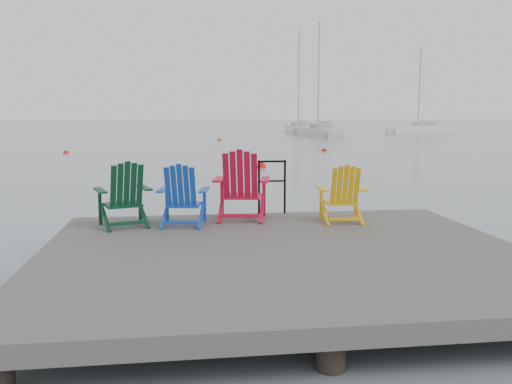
{
  "coord_description": "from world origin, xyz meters",
  "views": [
    {
      "loc": [
        -1.21,
        -6.44,
        2.16
      ],
      "look_at": [
        -0.0,
        2.58,
        0.85
      ],
      "focal_mm": 38.0,
      "sensor_mm": 36.0,
      "label": 1
    }
  ],
  "objects": [
    {
      "name": "sailboat_mid",
      "position": [
        12.23,
        56.11,
        0.35
      ],
      "size": [
        3.12,
        9.15,
        12.32
      ],
      "rotation": [
        0.0,
        0.0,
        -0.09
      ],
      "color": "silver",
      "rests_on": "ground"
    },
    {
      "name": "buoy_a",
      "position": [
        1.96,
        15.51,
        0.0
      ],
      "size": [
        0.4,
        0.4,
        0.4
      ],
      "primitive_type": "sphere",
      "color": "red",
      "rests_on": "ground"
    },
    {
      "name": "handrail",
      "position": [
        0.25,
        2.45,
        1.04
      ],
      "size": [
        0.48,
        0.04,
        0.9
      ],
      "color": "black",
      "rests_on": "dock"
    },
    {
      "name": "dock",
      "position": [
        0.0,
        0.0,
        0.35
      ],
      "size": [
        6.0,
        5.0,
        1.4
      ],
      "color": "#312F2C",
      "rests_on": "ground"
    },
    {
      "name": "chair_red",
      "position": [
        -0.32,
        1.96,
        1.06
      ],
      "size": [
        0.98,
        0.93,
        1.1
      ],
      "rotation": [
        0.0,
        0.0,
        -0.18
      ],
      "color": "red",
      "rests_on": "dock"
    },
    {
      "name": "chair_green",
      "position": [
        -2.09,
        1.64,
        0.99
      ],
      "size": [
        0.91,
        0.87,
        0.97
      ],
      "rotation": [
        0.0,
        0.0,
        0.31
      ],
      "color": "#09321B",
      "rests_on": "dock"
    },
    {
      "name": "buoy_d",
      "position": [
        1.8,
        38.77,
        0.0
      ],
      "size": [
        0.4,
        0.4,
        0.4
      ],
      "primitive_type": "sphere",
      "color": "#EB3A0D",
      "rests_on": "ground"
    },
    {
      "name": "sailboat_near",
      "position": [
        12.42,
        47.11,
        0.36
      ],
      "size": [
        2.91,
        8.53,
        11.56
      ],
      "rotation": [
        0.0,
        0.0,
        0.09
      ],
      "color": "silver",
      "rests_on": "ground"
    },
    {
      "name": "buoy_c",
      "position": [
        7.07,
        24.89,
        0.0
      ],
      "size": [
        0.34,
        0.34,
        0.34
      ],
      "primitive_type": "sphere",
      "color": "#BE0C0B",
      "rests_on": "ground"
    },
    {
      "name": "chair_yellow",
      "position": [
        1.21,
        1.55,
        0.95
      ],
      "size": [
        0.75,
        0.7,
        0.89
      ],
      "rotation": [
        0.0,
        0.0,
        -0.08
      ],
      "color": "#E9A90C",
      "rests_on": "dock"
    },
    {
      "name": "ground",
      "position": [
        0.0,
        0.0,
        0.0
      ],
      "size": [
        400.0,
        400.0,
        0.0
      ],
      "primitive_type": "plane",
      "color": "slate",
      "rests_on": "ground"
    },
    {
      "name": "sailboat_far",
      "position": [
        25.86,
        52.95,
        0.36
      ],
      "size": [
        7.2,
        2.46,
        9.93
      ],
      "rotation": [
        0.0,
        0.0,
        1.66
      ],
      "color": "white",
      "rests_on": "ground"
    },
    {
      "name": "buoy_b",
      "position": [
        -7.69,
        24.81,
        0.0
      ],
      "size": [
        0.34,
        0.34,
        0.34
      ],
      "primitive_type": "sphere",
      "color": "red",
      "rests_on": "ground"
    },
    {
      "name": "chair_blue",
      "position": [
        -1.24,
        1.61,
        0.97
      ],
      "size": [
        0.82,
        0.77,
        0.93
      ],
      "rotation": [
        0.0,
        0.0,
        -0.16
      ],
      "color": "#1141B1",
      "rests_on": "dock"
    }
  ]
}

